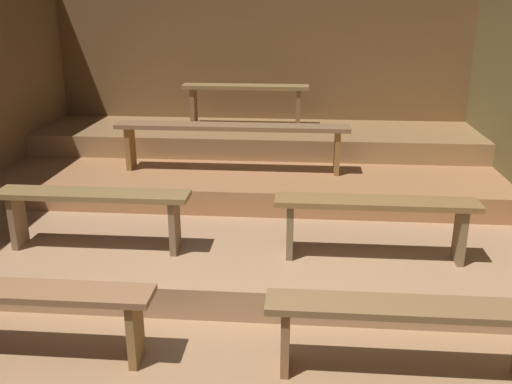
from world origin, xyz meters
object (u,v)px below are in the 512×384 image
(bench_lower_right, at_px, (375,213))
(bench_upper_center, at_px, (245,94))
(bench_floor_right, at_px, (406,320))
(bench_lower_left, at_px, (93,205))
(bench_floor_left, at_px, (22,303))
(bench_middle_center, at_px, (232,133))

(bench_lower_right, relative_size, bench_upper_center, 1.02)
(bench_floor_right, relative_size, bench_lower_left, 1.07)
(bench_floor_right, xyz_separation_m, bench_upper_center, (-1.30, 3.68, 0.71))
(bench_floor_left, xyz_separation_m, bench_lower_right, (2.24, 1.11, 0.23))
(bench_lower_left, distance_m, bench_middle_center, 1.75)
(bench_lower_left, relative_size, bench_lower_right, 1.00)
(bench_floor_right, bearing_deg, bench_upper_center, 109.48)
(bench_floor_right, xyz_separation_m, bench_lower_left, (-2.24, 1.11, 0.23))
(bench_floor_right, height_order, bench_upper_center, bench_upper_center)
(bench_lower_right, distance_m, bench_upper_center, 2.90)
(bench_floor_right, relative_size, bench_middle_center, 0.69)
(bench_floor_left, distance_m, bench_middle_center, 2.80)
(bench_floor_right, height_order, bench_middle_center, bench_middle_center)
(bench_middle_center, relative_size, bench_upper_center, 1.58)
(bench_lower_right, height_order, bench_middle_center, bench_middle_center)
(bench_lower_right, relative_size, bench_middle_center, 0.65)
(bench_floor_left, height_order, bench_upper_center, bench_upper_center)
(bench_floor_left, height_order, bench_floor_right, same)
(bench_floor_left, distance_m, bench_lower_right, 2.51)
(bench_lower_left, bearing_deg, bench_lower_right, 0.00)
(bench_lower_right, bearing_deg, bench_upper_center, 115.78)
(bench_floor_right, bearing_deg, bench_lower_left, 153.66)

